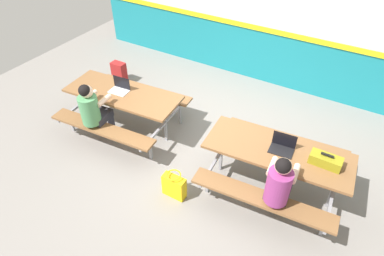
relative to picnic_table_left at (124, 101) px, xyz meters
The scene contains 11 objects.
ground_plane 1.49m from the picnic_table_left, ahead, with size 10.00×10.00×0.02m, color gray.
accent_backdrop 3.20m from the picnic_table_left, 64.09° to the left, with size 8.00×0.14×2.60m.
picnic_table_left is the anchor object (origin of this frame).
picnic_table_right 2.73m from the picnic_table_left, ahead, with size 2.04×1.70×0.74m.
student_nearer 0.60m from the picnic_table_left, 101.93° to the right, with size 0.38×0.53×1.21m.
student_further 2.99m from the picnic_table_left, 10.58° to the right, with size 0.38×0.53×1.21m.
laptop_silver 0.22m from the picnic_table_left, 156.31° to the left, with size 0.34×0.25×0.22m.
laptop_dark 2.77m from the picnic_table_left, ahead, with size 0.34×0.25×0.22m.
toolbox_grey 3.34m from the picnic_table_left, ahead, with size 0.40×0.18×0.18m.
backpack_dark 1.67m from the picnic_table_left, 134.55° to the left, with size 0.30×0.22×0.44m.
tote_bag_bright 1.85m from the picnic_table_left, 28.82° to the right, with size 0.34×0.21×0.43m.
Camera 1 is at (2.02, -3.56, 3.83)m, focal length 30.99 mm.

